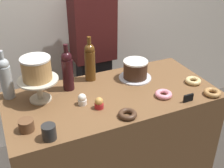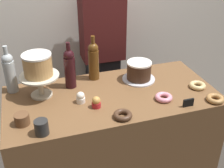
{
  "view_description": "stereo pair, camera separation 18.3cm",
  "coord_description": "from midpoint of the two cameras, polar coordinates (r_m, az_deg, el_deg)",
  "views": [
    {
      "loc": [
        -0.66,
        -1.48,
        1.9
      ],
      "look_at": [
        0.0,
        0.0,
        0.98
      ],
      "focal_mm": 45.97,
      "sensor_mm": 36.0,
      "label": 1
    },
    {
      "loc": [
        -0.49,
        -1.54,
        1.9
      ],
      "look_at": [
        0.0,
        0.0,
        0.98
      ],
      "focal_mm": 45.97,
      "sensor_mm": 36.0,
      "label": 2
    }
  ],
  "objects": [
    {
      "name": "back_wall",
      "position": [
        2.56,
        -10.84,
        15.55
      ],
      "size": [
        6.0,
        0.05,
        2.6
      ],
      "color": "silver",
      "rests_on": "ground_plane"
    },
    {
      "name": "wine_bottle_clear",
      "position": [
        1.96,
        -22.93,
        1.15
      ],
      "size": [
        0.08,
        0.08,
        0.33
      ],
      "color": "#B2BCC1",
      "rests_on": "display_counter"
    },
    {
      "name": "white_layer_cake",
      "position": [
        1.82,
        -17.64,
        2.86
      ],
      "size": [
        0.18,
        0.18,
        0.14
      ],
      "color": "tan",
      "rests_on": "cake_stand_pedestal"
    },
    {
      "name": "cookie_stack",
      "position": [
        1.67,
        -19.74,
        -7.85
      ],
      "size": [
        0.08,
        0.08,
        0.07
      ],
      "color": "brown",
      "rests_on": "display_counter"
    },
    {
      "name": "chocolate_round_cake",
      "position": [
        2.06,
        2.15,
        2.93
      ],
      "size": [
        0.18,
        0.18,
        0.13
      ],
      "color": "#3D2619",
      "rests_on": "silver_serving_platter"
    },
    {
      "name": "wine_bottle_dark_red",
      "position": [
        1.93,
        -11.54,
        2.67
      ],
      "size": [
        0.08,
        0.08,
        0.33
      ],
      "color": "black",
      "rests_on": "display_counter"
    },
    {
      "name": "cupcake_vanilla",
      "position": [
        1.8,
        -8.86,
        -3.14
      ],
      "size": [
        0.06,
        0.06,
        0.07
      ],
      "color": "white",
      "rests_on": "display_counter"
    },
    {
      "name": "cupcake_caramel",
      "position": [
        1.76,
        -5.6,
        -3.92
      ],
      "size": [
        0.06,
        0.06,
        0.07
      ],
      "color": "red",
      "rests_on": "display_counter"
    },
    {
      "name": "cake_stand_pedestal",
      "position": [
        1.88,
        -17.09,
        -0.39
      ],
      "size": [
        0.25,
        0.25,
        0.15
      ],
      "color": "beige",
      "rests_on": "display_counter"
    },
    {
      "name": "donut_chocolate",
      "position": [
        1.68,
        0.0,
        -6.13
      ],
      "size": [
        0.11,
        0.11,
        0.03
      ],
      "color": "#472D1E",
      "rests_on": "display_counter"
    },
    {
      "name": "coffee_cup_ceramic",
      "position": [
        1.57,
        -15.75,
        -9.31
      ],
      "size": [
        0.08,
        0.08,
        0.08
      ],
      "color": "#282828",
      "rests_on": "display_counter"
    },
    {
      "name": "price_sign_chalkboard",
      "position": [
        1.86,
        12.25,
        -2.83
      ],
      "size": [
        0.07,
        0.01,
        0.05
      ],
      "color": "black",
      "rests_on": "display_counter"
    },
    {
      "name": "barista_figure",
      "position": [
        2.55,
        -5.74,
        4.87
      ],
      "size": [
        0.36,
        0.22,
        1.6
      ],
      "color": "black",
      "rests_on": "ground_plane"
    },
    {
      "name": "wine_bottle_amber",
      "position": [
        2.03,
        -7.0,
        4.44
      ],
      "size": [
        0.08,
        0.08,
        0.33
      ],
      "color": "#5B3814",
      "rests_on": "display_counter"
    },
    {
      "name": "display_counter",
      "position": [
        2.17,
        -2.47,
        -12.32
      ],
      "size": [
        1.4,
        0.67,
        0.9
      ],
      "color": "brown",
      "rests_on": "ground_plane"
    },
    {
      "name": "donut_pink",
      "position": [
        1.89,
        7.5,
        -2.12
      ],
      "size": [
        0.11,
        0.11,
        0.03
      ],
      "color": "pink",
      "rests_on": "display_counter"
    },
    {
      "name": "silver_serving_platter",
      "position": [
        2.09,
        2.11,
        1.22
      ],
      "size": [
        0.24,
        0.24,
        0.01
      ],
      "color": "silver",
      "rests_on": "display_counter"
    },
    {
      "name": "donut_maple",
      "position": [
        1.97,
        16.86,
        -1.75
      ],
      "size": [
        0.11,
        0.11,
        0.03
      ],
      "color": "#B27F47",
      "rests_on": "display_counter"
    },
    {
      "name": "donut_glazed",
      "position": [
        2.08,
        13.44,
        0.55
      ],
      "size": [
        0.11,
        0.11,
        0.03
      ],
      "color": "#E0C17F",
      "rests_on": "display_counter"
    }
  ]
}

